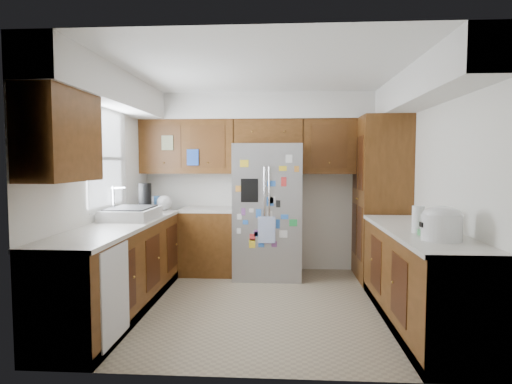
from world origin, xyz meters
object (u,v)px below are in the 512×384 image
fridge (268,211)px  rice_cooker (442,222)px  pantry (381,199)px  paper_towel (418,219)px

fridge → rice_cooker: (1.50, -2.23, 0.17)m
fridge → rice_cooker: 2.69m
pantry → rice_cooker: size_ratio=6.52×
paper_towel → rice_cooker: bearing=-78.9°
rice_cooker → paper_towel: 0.38m
pantry → rice_cooker: bearing=-90.0°
rice_cooker → fridge: bearing=123.9°
pantry → paper_towel: size_ratio=8.82×
paper_towel → fridge: bearing=127.5°
fridge → rice_cooker: fridge is taller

